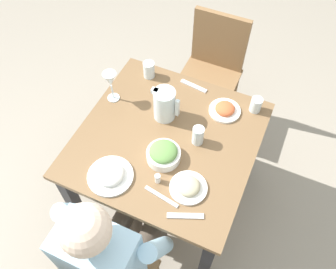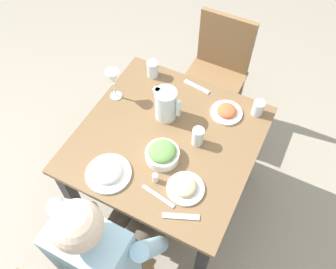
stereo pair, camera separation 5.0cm
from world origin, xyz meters
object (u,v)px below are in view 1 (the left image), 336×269
object	(u,v)px
salad_bowl	(163,154)
plate_beans	(188,187)
water_glass_far_left	(256,105)
water_glass_center	(198,135)
water_glass_far_right	(149,70)
wine_glass	(110,81)
chair_far	(212,69)
diner_near	(114,246)
plate_rice_curry	(225,109)
dining_table	(167,150)
plate_yoghurt	(110,175)
salt_shaker	(158,178)
water_pitcher	(165,104)

from	to	relation	value
salad_bowl	plate_beans	bearing A→B (deg)	-30.69
water_glass_far_left	water_glass_center	xyz separation A→B (m)	(-0.21, -0.33, 0.01)
water_glass_far_right	water_glass_far_left	bearing A→B (deg)	0.35
water_glass_far_left	wine_glass	bearing A→B (deg)	-161.93
chair_far	diner_near	world-z (taller)	diner_near
plate_beans	water_glass_far_right	distance (m)	0.79
plate_rice_curry	plate_beans	bearing A→B (deg)	-90.34
water_glass_far_left	water_glass_center	bearing A→B (deg)	-122.69
dining_table	diner_near	bearing A→B (deg)	-89.37
dining_table	chair_far	bearing A→B (deg)	91.42
diner_near	plate_yoghurt	bearing A→B (deg)	120.77
plate_rice_curry	water_glass_far_right	bearing A→B (deg)	171.41
diner_near	plate_beans	distance (m)	0.44
chair_far	water_glass_far_left	world-z (taller)	chair_far
plate_beans	water_glass_far_left	bearing A→B (deg)	75.87
chair_far	water_glass_far_left	xyz separation A→B (m)	(0.39, -0.44, 0.27)
chair_far	wine_glass	distance (m)	0.86
dining_table	chair_far	xyz separation A→B (m)	(-0.02, 0.81, -0.11)
water_glass_far_left	dining_table	bearing A→B (deg)	-134.49
wine_glass	salt_shaker	size ratio (longest dim) A/B	3.63
plate_beans	water_glass_center	distance (m)	0.28
plate_yoghurt	water_glass_far_left	distance (m)	0.88
dining_table	salt_shaker	xyz separation A→B (m)	(0.06, -0.26, 0.14)
dining_table	water_pitcher	distance (m)	0.26
salad_bowl	water_glass_center	bearing A→B (deg)	54.36
diner_near	wine_glass	xyz separation A→B (m)	(-0.40, 0.73, 0.22)
salad_bowl	plate_yoghurt	xyz separation A→B (m)	(-0.19, -0.21, -0.02)
plate_rice_curry	salt_shaker	world-z (taller)	salt_shaker
salad_bowl	water_glass_far_left	bearing A→B (deg)	56.30
water_pitcher	salt_shaker	world-z (taller)	water_pitcher
salt_shaker	chair_far	bearing A→B (deg)	94.56
chair_far	salt_shaker	distance (m)	1.10
plate_beans	salt_shaker	bearing A→B (deg)	-170.73
water_glass_far_left	wine_glass	xyz separation A→B (m)	(-0.77, -0.25, 0.10)
plate_beans	water_glass_far_right	world-z (taller)	water_glass_far_right
plate_rice_curry	water_glass_far_right	world-z (taller)	water_glass_far_right
plate_yoghurt	water_glass_far_left	bearing A→B (deg)	53.26
salad_bowl	wine_glass	world-z (taller)	wine_glass
water_pitcher	plate_rice_curry	world-z (taller)	water_pitcher
chair_far	water_glass_far_right	distance (m)	0.58
plate_yoghurt	water_glass_far_right	xyz separation A→B (m)	(-0.13, 0.70, 0.03)
dining_table	plate_beans	bearing A→B (deg)	-46.96
diner_near	wine_glass	distance (m)	0.86
plate_beans	diner_near	bearing A→B (deg)	-119.23
water_glass_far_right	water_glass_center	world-z (taller)	water_glass_center
salad_bowl	salt_shaker	distance (m)	0.14
plate_rice_curry	water_glass_far_left	bearing A→B (deg)	28.29
plate_rice_curry	water_glass_far_left	world-z (taller)	water_glass_far_left
salad_bowl	water_glass_far_right	size ratio (longest dim) A/B	1.71
diner_near	salad_bowl	xyz separation A→B (m)	(0.03, 0.48, 0.12)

